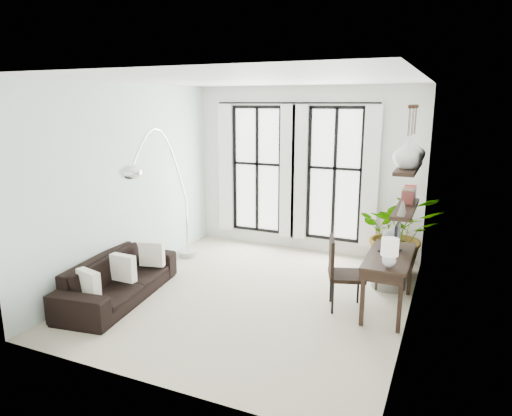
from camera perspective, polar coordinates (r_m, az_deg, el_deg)
The scene contains 16 objects.
floor at distance 7.13m, azimuth -0.39°, elevation -10.84°, with size 5.00×5.00×0.00m, color #BAB294.
ceiling at distance 6.53m, azimuth -0.44°, elevation 15.79°, with size 5.00×5.00×0.00m, color white.
wall_left at distance 7.82m, azimuth -15.66°, elevation 3.09°, with size 5.00×5.00×0.00m, color silver.
wall_right at distance 6.10m, azimuth 19.26°, elevation 0.11°, with size 5.00×5.00×0.00m, color white.
wall_back at distance 8.95m, azimuth 6.15°, elevation 4.72°, with size 4.50×4.50×0.00m, color white.
windows at distance 8.95m, azimuth 4.78°, elevation 4.49°, with size 3.26×0.13×2.65m.
wall_shelves at distance 6.44m, azimuth 18.37°, elevation 1.99°, with size 0.25×1.30×0.60m.
sofa at distance 7.21m, azimuth -16.78°, elevation -8.41°, with size 2.18×0.85×0.64m, color black.
throw_pillows at distance 7.09m, azimuth -16.25°, elevation -7.19°, with size 0.40×1.52×0.40m.
plant at distance 8.11m, azimuth 17.43°, elevation -3.04°, with size 1.30×1.13×1.45m, color #2D7228.
desk at distance 6.62m, azimuth 16.26°, elevation -6.27°, with size 0.59×1.39×1.21m.
desk_chair at distance 6.61m, azimuth 10.45°, elevation -7.47°, with size 0.63×0.63×1.05m.
arc_lamp at distance 7.56m, azimuth -11.83°, elevation 5.69°, with size 0.76×2.39×2.51m.
buddha at distance 7.58m, azimuth 16.33°, elevation -6.60°, with size 0.54×0.54×0.97m.
vase_a at distance 6.08m, azimuth 18.46°, elevation 6.50°, with size 0.37×0.37×0.38m, color white.
vase_b at distance 6.47m, azimuth 18.81°, elevation 6.84°, with size 0.37×0.37×0.38m, color white.
Camera 1 is at (2.66, -5.95, 2.90)m, focal length 32.00 mm.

